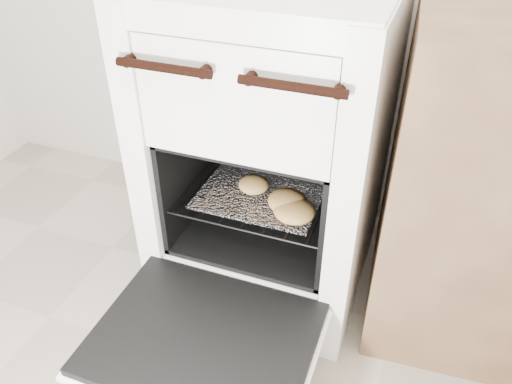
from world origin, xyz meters
TOP-DOWN VIEW (x-y plane):
  - stove at (-0.10, 1.16)m, footprint 0.61×0.68m
  - oven_door at (-0.10, 0.64)m, footprint 0.55×0.43m
  - oven_rack at (-0.10, 1.09)m, footprint 0.45×0.43m
  - foil_sheet at (-0.10, 1.07)m, footprint 0.35×0.31m
  - baked_rolls at (-0.02, 1.00)m, footprint 0.28×0.21m

SIDE VIEW (x-z plane):
  - oven_door at x=-0.10m, z-range 0.19..0.22m
  - oven_rack at x=-0.10m, z-range 0.36..0.37m
  - foil_sheet at x=-0.10m, z-range 0.37..0.38m
  - baked_rolls at x=-0.02m, z-range 0.38..0.43m
  - stove at x=-0.10m, z-range -0.01..0.93m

